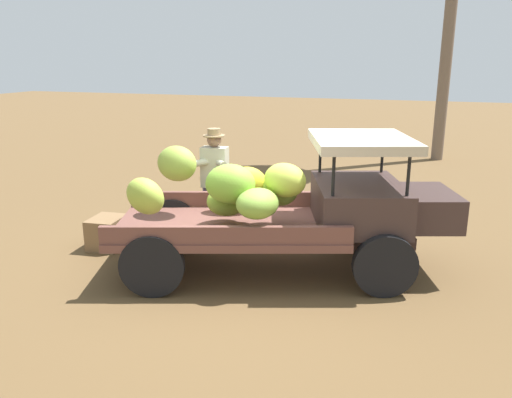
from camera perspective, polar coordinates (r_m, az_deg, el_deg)
The scene contains 4 objects.
ground_plane at distance 7.06m, azimuth -0.20°, elevation -7.96°, with size 60.00×60.00×0.00m, color brown.
truck at distance 6.77m, azimuth 4.25°, elevation -0.79°, with size 4.66×2.84×1.83m.
farmer at distance 8.01m, azimuth -4.60°, elevation 2.44°, with size 0.52×0.47×1.76m.
wooden_crate at distance 8.13m, azimuth -16.23°, elevation -3.60°, with size 0.57×0.45×0.47m, color olive.
Camera 1 is at (2.07, -6.13, 2.81)m, focal length 35.96 mm.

